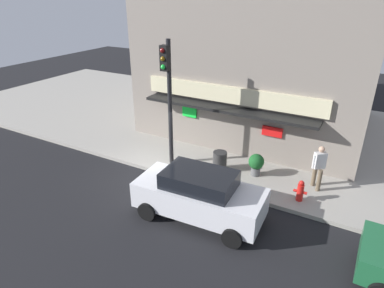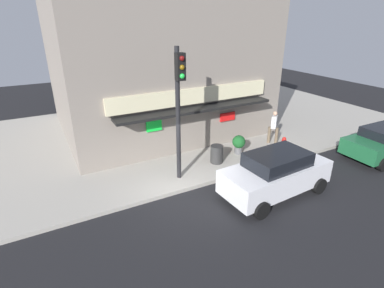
# 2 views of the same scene
# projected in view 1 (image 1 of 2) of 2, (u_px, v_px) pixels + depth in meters

# --- Properties ---
(ground_plane) EXTENTS (50.11, 50.11, 0.00)m
(ground_plane) POSITION_uv_depth(u_px,v_px,m) (152.00, 172.00, 14.11)
(ground_plane) COLOR black
(sidewalk) EXTENTS (33.41, 12.81, 0.15)m
(sidewalk) POSITION_uv_depth(u_px,v_px,m) (217.00, 122.00, 19.15)
(sidewalk) COLOR #A39E93
(sidewalk) RESTS_ON ground_plane
(corner_building) EXTENTS (10.72, 10.09, 7.18)m
(corner_building) POSITION_uv_depth(u_px,v_px,m) (266.00, 58.00, 17.57)
(corner_building) COLOR gray
(corner_building) RESTS_ON sidewalk
(traffic_light) EXTENTS (0.32, 0.58, 5.20)m
(traffic_light) POSITION_uv_depth(u_px,v_px,m) (168.00, 88.00, 13.11)
(traffic_light) COLOR black
(traffic_light) RESTS_ON sidewalk
(fire_hydrant) EXTENTS (0.47, 0.23, 0.80)m
(fire_hydrant) POSITION_uv_depth(u_px,v_px,m) (300.00, 191.00, 11.82)
(fire_hydrant) COLOR red
(fire_hydrant) RESTS_ON sidewalk
(trash_can) EXTENTS (0.57, 0.57, 0.81)m
(trash_can) POSITION_uv_depth(u_px,v_px,m) (220.00, 161.00, 13.83)
(trash_can) COLOR #2D2D2D
(trash_can) RESTS_ON sidewalk
(pedestrian) EXTENTS (0.50, 0.52, 1.74)m
(pedestrian) POSITION_uv_depth(u_px,v_px,m) (319.00, 166.00, 12.32)
(pedestrian) COLOR brown
(pedestrian) RESTS_ON sidewalk
(potted_plant_by_doorway) EXTENTS (0.63, 0.63, 0.92)m
(potted_plant_by_doorway) POSITION_uv_depth(u_px,v_px,m) (256.00, 163.00, 13.39)
(potted_plant_by_doorway) COLOR #59595B
(potted_plant_by_doorway) RESTS_ON sidewalk
(parked_car_white) EXTENTS (4.35, 2.17, 1.72)m
(parked_car_white) POSITION_uv_depth(u_px,v_px,m) (199.00, 195.00, 10.99)
(parked_car_white) COLOR silver
(parked_car_white) RESTS_ON ground_plane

